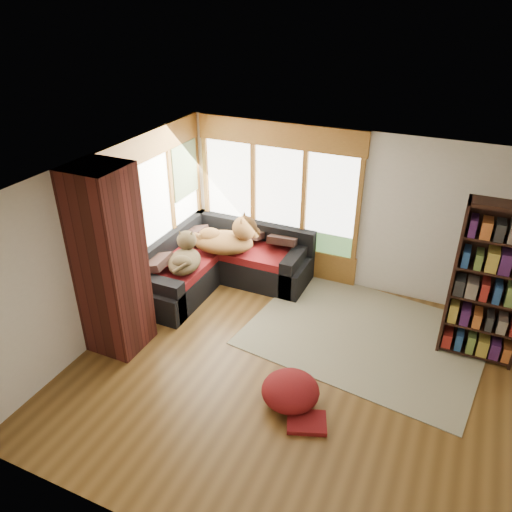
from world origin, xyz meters
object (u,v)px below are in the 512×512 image
Objects in this scene: sectional_sofa at (218,264)px; bookshelf at (491,285)px; area_rug at (365,334)px; dog_brindle at (185,257)px; brick_chimney at (110,262)px; pouf at (290,390)px; dog_tan at (228,239)px.

bookshelf is (4.09, -0.29, 0.81)m from sectional_sofa.
area_rug is 3.53× the size of dog_brindle.
brick_chimney is 1.17× the size of bookshelf.
brick_chimney is at bearing 147.75° from dog_brindle.
sectional_sofa reaches higher than pouf.
brick_chimney is 2.27× the size of dog_tan.
pouf is (-0.52, -1.69, 0.19)m from area_rug.
bookshelf reaches higher than pouf.
sectional_sofa is 1.92× the size of dog_tan.
dog_tan is at bearing 4.93° from sectional_sofa.
sectional_sofa reaches higher than area_rug.
bookshelf is at bearing 21.16° from brick_chimney.
area_rug is at bearing -106.41° from dog_brindle.
dog_tan reaches higher than dog_brindle.
bookshelf is 1.94× the size of dog_tan.
dog_tan is (0.21, 0.01, 0.52)m from sectional_sofa.
pouf is (2.13, -2.16, -0.10)m from sectional_sofa.
brick_chimney is at bearing -158.84° from bookshelf.
sectional_sofa is at bearing -35.40° from dog_brindle.
pouf is (2.58, -0.12, -1.10)m from brick_chimney.
sectional_sofa is 0.56m from dog_tan.
bookshelf is (4.54, 1.76, -0.19)m from brick_chimney.
dog_tan is at bearing -49.88° from dog_brindle.
area_rug is 2.62m from dog_tan.
dog_tan is (-2.44, 0.48, 0.82)m from area_rug.
sectional_sofa is 4.18m from bookshelf.
bookshelf is 3.17× the size of pouf.
brick_chimney is 2.21m from dog_tan.
area_rug is at bearing 26.96° from brick_chimney.
pouf is at bearing -63.56° from dog_tan.
pouf is 2.96m from dog_tan.
bookshelf reaches higher than area_rug.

